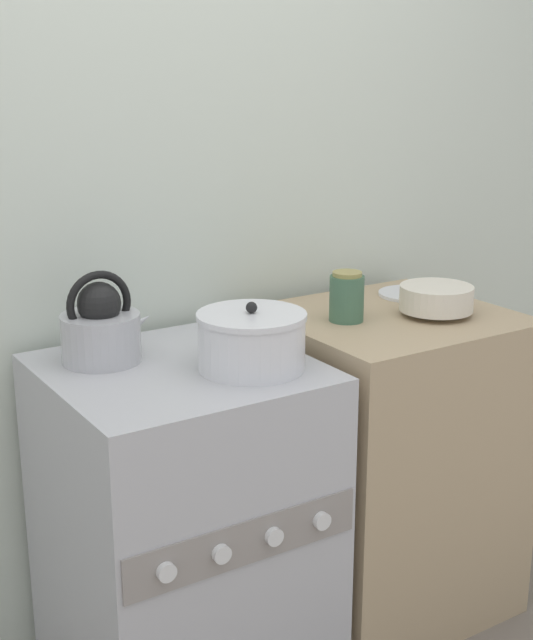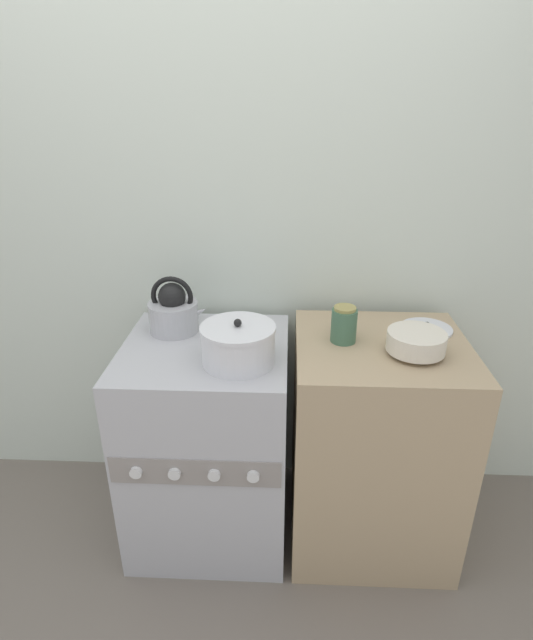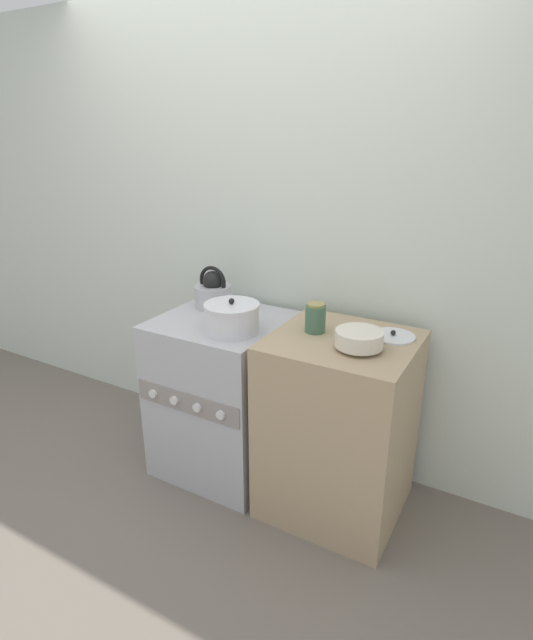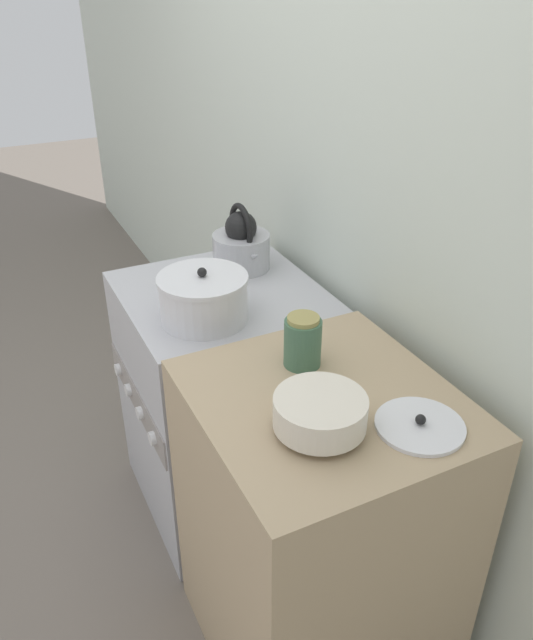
{
  "view_description": "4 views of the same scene",
  "coord_description": "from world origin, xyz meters",
  "px_view_note": "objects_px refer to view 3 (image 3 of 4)",
  "views": [
    {
      "loc": [
        -0.94,
        -1.56,
        1.61
      ],
      "look_at": [
        0.28,
        0.34,
        0.95
      ],
      "focal_mm": 50.0,
      "sensor_mm": 36.0,
      "label": 1
    },
    {
      "loc": [
        0.32,
        -1.37,
        1.76
      ],
      "look_at": [
        0.24,
        0.31,
        1.0
      ],
      "focal_mm": 28.0,
      "sensor_mm": 36.0,
      "label": 2
    },
    {
      "loc": [
        1.39,
        -1.68,
        1.8
      ],
      "look_at": [
        0.27,
        0.32,
        0.93
      ],
      "focal_mm": 28.0,
      "sensor_mm": 36.0,
      "label": 3
    },
    {
      "loc": [
        1.69,
        -0.35,
        1.82
      ],
      "look_at": [
        0.3,
        0.33,
        0.93
      ],
      "focal_mm": 35.0,
      "sensor_mm": 36.0,
      "label": 4
    }
  ],
  "objects_px": {
    "kettle": "(213,292)",
    "loose_pot_lid": "(393,336)",
    "stove": "(224,394)",
    "enamel_bowl": "(359,339)",
    "storage_jar": "(315,318)",
    "cooking_pot": "(232,318)"
  },
  "relations": [
    {
      "from": "kettle",
      "to": "loose_pot_lid",
      "type": "height_order",
      "value": "kettle"
    },
    {
      "from": "stove",
      "to": "loose_pot_lid",
      "type": "height_order",
      "value": "loose_pot_lid"
    },
    {
      "from": "loose_pot_lid",
      "to": "enamel_bowl",
      "type": "bearing_deg",
      "value": -113.92
    },
    {
      "from": "loose_pot_lid",
      "to": "kettle",
      "type": "bearing_deg",
      "value": 179.02
    },
    {
      "from": "kettle",
      "to": "enamel_bowl",
      "type": "distance_m",
      "value": 0.94
    },
    {
      "from": "storage_jar",
      "to": "loose_pot_lid",
      "type": "distance_m",
      "value": 0.36
    },
    {
      "from": "stove",
      "to": "kettle",
      "type": "distance_m",
      "value": 0.56
    },
    {
      "from": "kettle",
      "to": "stove",
      "type": "bearing_deg",
      "value": -44.57
    },
    {
      "from": "loose_pot_lid",
      "to": "cooking_pot",
      "type": "bearing_deg",
      "value": -162.01
    },
    {
      "from": "cooking_pot",
      "to": "enamel_bowl",
      "type": "distance_m",
      "value": 0.63
    },
    {
      "from": "storage_jar",
      "to": "loose_pot_lid",
      "type": "height_order",
      "value": "storage_jar"
    },
    {
      "from": "stove",
      "to": "cooking_pot",
      "type": "height_order",
      "value": "cooking_pot"
    },
    {
      "from": "cooking_pot",
      "to": "loose_pot_lid",
      "type": "height_order",
      "value": "cooking_pot"
    },
    {
      "from": "enamel_bowl",
      "to": "loose_pot_lid",
      "type": "height_order",
      "value": "enamel_bowl"
    },
    {
      "from": "enamel_bowl",
      "to": "cooking_pot",
      "type": "bearing_deg",
      "value": -177.38
    },
    {
      "from": "storage_jar",
      "to": "loose_pot_lid",
      "type": "xyz_separation_m",
      "value": [
        0.34,
        0.11,
        -0.06
      ]
    },
    {
      "from": "kettle",
      "to": "storage_jar",
      "type": "distance_m",
      "value": 0.68
    },
    {
      "from": "kettle",
      "to": "cooking_pot",
      "type": "bearing_deg",
      "value": -41.44
    },
    {
      "from": "enamel_bowl",
      "to": "stove",
      "type": "bearing_deg",
      "value": 173.84
    },
    {
      "from": "stove",
      "to": "storage_jar",
      "type": "xyz_separation_m",
      "value": [
        0.53,
        0.01,
        0.54
      ]
    },
    {
      "from": "storage_jar",
      "to": "cooking_pot",
      "type": "bearing_deg",
      "value": -162.39
    },
    {
      "from": "stove",
      "to": "enamel_bowl",
      "type": "height_order",
      "value": "enamel_bowl"
    }
  ]
}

